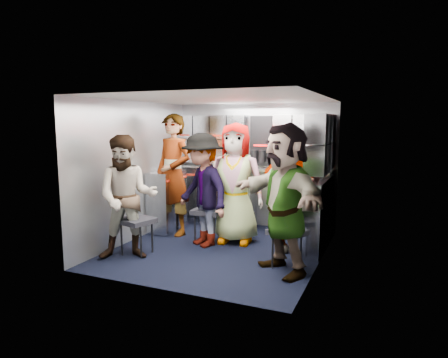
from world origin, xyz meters
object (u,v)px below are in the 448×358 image
at_px(jump_seat_mid_right, 293,219).
at_px(attendant_arc_c, 236,183).
at_px(attendant_arc_d, 291,191).
at_px(jump_seat_center, 240,215).
at_px(attendant_arc_a, 127,198).
at_px(jump_seat_mid_left, 208,213).
at_px(attendant_standing, 173,175).
at_px(attendant_arc_b, 203,190).
at_px(jump_seat_near_left, 137,222).
at_px(attendant_arc_e, 284,199).
at_px(jump_seat_near_right, 287,234).

relative_size(jump_seat_mid_right, attendant_arc_c, 0.26).
height_order(attendant_arc_c, attendant_arc_d, attendant_arc_c).
relative_size(jump_seat_center, attendant_arc_a, 0.27).
distance_m(jump_seat_mid_left, jump_seat_mid_right, 1.25).
relative_size(jump_seat_mid_right, attendant_standing, 0.24).
distance_m(attendant_arc_b, attendant_arc_d, 1.25).
height_order(jump_seat_near_left, attendant_arc_b, attendant_arc_b).
distance_m(attendant_arc_c, attendant_arc_e, 1.33).
distance_m(jump_seat_near_left, attendant_arc_a, 0.42).
bearing_deg(jump_seat_mid_left, jump_seat_center, 41.84).
distance_m(jump_seat_center, attendant_arc_e, 1.55).
bearing_deg(jump_seat_center, attendant_arc_a, -126.21).
relative_size(attendant_arc_b, attendant_arc_e, 0.92).
height_order(jump_seat_near_right, attendant_arc_b, attendant_arc_b).
bearing_deg(attendant_arc_d, jump_seat_near_right, -106.44).
xyz_separation_m(jump_seat_mid_left, attendant_standing, (-0.69, 0.18, 0.52)).
bearing_deg(attendant_arc_d, attendant_arc_c, 149.00).
distance_m(jump_seat_center, jump_seat_mid_right, 0.84).
xyz_separation_m(jump_seat_mid_right, jump_seat_near_right, (0.13, -0.86, 0.01)).
height_order(jump_seat_mid_right, attendant_arc_d, attendant_arc_d).
xyz_separation_m(jump_seat_near_left, jump_seat_mid_left, (0.65, 0.89, 0.00)).
xyz_separation_m(attendant_standing, attendant_arc_b, (0.69, -0.36, -0.14)).
bearing_deg(attendant_arc_b, attendant_arc_c, 72.31).
distance_m(jump_seat_near_left, jump_seat_center, 1.60).
xyz_separation_m(jump_seat_center, attendant_arc_c, (0.00, -0.18, 0.52)).
relative_size(jump_seat_mid_left, jump_seat_mid_right, 1.09).
bearing_deg(jump_seat_near_left, attendant_arc_c, 45.46).
distance_m(attendant_arc_a, attendant_arc_b, 1.10).
relative_size(jump_seat_center, attendant_arc_d, 0.26).
xyz_separation_m(jump_seat_mid_left, jump_seat_center, (0.38, 0.34, -0.08)).
bearing_deg(jump_seat_mid_left, jump_seat_mid_right, 13.25).
distance_m(jump_seat_center, attendant_arc_b, 0.78).
relative_size(attendant_arc_a, attendant_arc_d, 0.97).
relative_size(jump_seat_near_right, attendant_arc_b, 0.31).
height_order(jump_seat_near_right, attendant_arc_c, attendant_arc_c).
relative_size(jump_seat_near_left, jump_seat_mid_right, 1.11).
bearing_deg(jump_seat_mid_left, attendant_standing, 165.14).
xyz_separation_m(attendant_standing, attendant_arc_e, (2.04, -0.93, -0.07)).
xyz_separation_m(jump_seat_near_left, jump_seat_mid_right, (1.87, 1.18, -0.03)).
height_order(jump_seat_near_left, jump_seat_mid_right, jump_seat_near_left).
height_order(jump_seat_center, attendant_arc_a, attendant_arc_a).
bearing_deg(jump_seat_mid_right, attendant_arc_b, -159.02).
bearing_deg(jump_seat_mid_right, attendant_arc_e, -82.68).
distance_m(jump_seat_mid_left, attendant_arc_c, 0.60).
bearing_deg(jump_seat_mid_right, attendant_arc_d, -90.00).
relative_size(jump_seat_near_right, attendant_arc_a, 0.32).
bearing_deg(jump_seat_center, attendant_arc_c, -90.00).
bearing_deg(attendant_arc_b, attendant_standing, -177.20).
height_order(attendant_arc_a, attendant_arc_b, attendant_arc_b).
height_order(jump_seat_mid_right, attendant_arc_b, attendant_arc_b).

